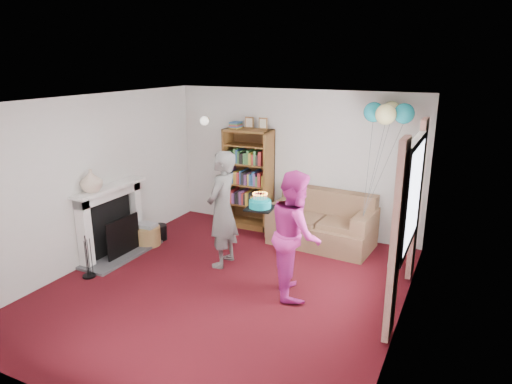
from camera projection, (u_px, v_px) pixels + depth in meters
The scene contains 16 objects.
ground at pixel (225, 287), 6.20m from camera, with size 5.00×5.00×0.00m, color #36080C.
wall_back at pixel (295, 162), 8.01m from camera, with size 4.50×0.02×2.50m, color silver.
wall_left at pixel (92, 180), 6.80m from camera, with size 0.02×5.00×2.50m, color silver.
wall_right at pixel (406, 227), 4.89m from camera, with size 0.02×5.00×2.50m, color silver.
ceiling at pixel (221, 100), 5.49m from camera, with size 4.50×5.00×0.01m, color white.
fireplace at pixel (114, 224), 7.10m from camera, with size 0.55×1.80×1.12m.
window_bay at pixel (409, 214), 5.45m from camera, with size 0.14×2.02×2.20m.
wall_sconce at pixel (205, 121), 8.44m from camera, with size 0.16×0.23×0.16m.
bookcase at pixel (249, 179), 8.27m from camera, with size 0.85×0.42×2.01m.
sofa at pixel (323, 225), 7.59m from camera, with size 1.65×0.88×0.88m.
wicker_basket at pixel (148, 235), 7.58m from camera, with size 0.42×0.42×0.37m.
person_striped at pixel (222, 209), 6.66m from camera, with size 0.63×0.42×1.74m, color black.
person_magenta at pixel (295, 234), 5.85m from camera, with size 0.81×0.63×1.66m, color #BA2585.
birthday_cake at pixel (260, 204), 6.16m from camera, with size 0.36×0.36×0.22m.
balloons at pixel (389, 113), 6.73m from camera, with size 0.74×0.74×1.71m.
mantel_vase at pixel (91, 181), 6.60m from camera, with size 0.32×0.32×0.33m, color beige.
Camera 1 is at (2.82, -4.83, 2.99)m, focal length 32.00 mm.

